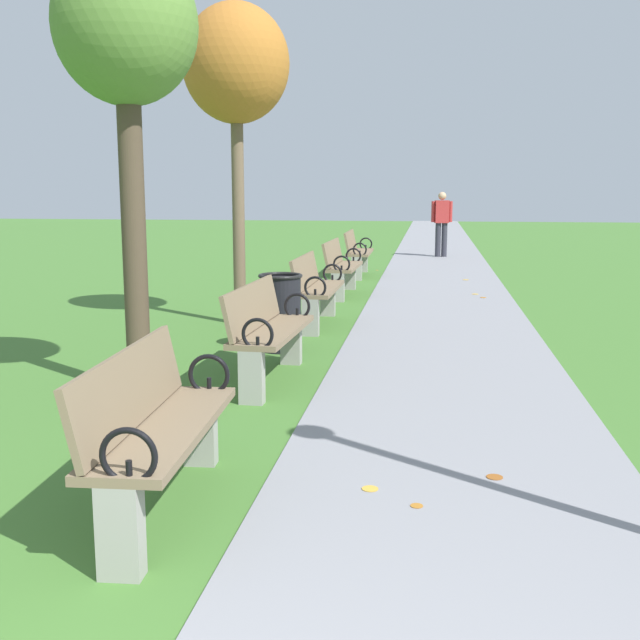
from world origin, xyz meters
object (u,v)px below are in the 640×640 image
park_bench_5 (341,266)px  pedestrian_walking (442,221)px  park_bench_6 (357,252)px  park_bench_2 (156,426)px  tree_2 (236,67)px  park_bench_3 (268,330)px  tree_1 (126,38)px  trash_bin (281,312)px  park_bench_4 (316,288)px

park_bench_5 → pedestrian_walking: size_ratio=0.99×
park_bench_5 → park_bench_6: 2.83m
park_bench_6 → pedestrian_walking: bearing=69.0°
park_bench_5 → park_bench_2: bearing=-90.0°
park_bench_6 → tree_2: tree_2 is taller
park_bench_5 → tree_2: 4.10m
park_bench_3 → tree_1: tree_1 is taller
park_bench_5 → trash_bin: 4.44m
park_bench_6 → pedestrian_walking: 4.78m
park_bench_4 → park_bench_6: size_ratio=1.00×
pedestrian_walking → tree_2: bearing=-104.8°
pedestrian_walking → tree_1: bearing=-101.2°
park_bench_2 → tree_2: size_ratio=0.40×
park_bench_4 → pedestrian_walking: (1.71, 10.10, 0.44)m
tree_1 → park_bench_3: bearing=30.1°
trash_bin → park_bench_6: bearing=88.8°
park_bench_4 → park_bench_5: same height
pedestrian_walking → trash_bin: size_ratio=1.93×
pedestrian_walking → park_bench_5: bearing=-103.2°
park_bench_6 → trash_bin: (-0.15, -7.27, -0.06)m
park_bench_3 → pedestrian_walking: size_ratio=1.00×
park_bench_5 → pedestrian_walking: (1.71, 7.27, 0.44)m
park_bench_6 → park_bench_3: bearing=-90.0°
tree_2 → trash_bin: 3.31m
park_bench_4 → trash_bin: bearing=-95.2°
park_bench_2 → park_bench_5: (-0.00, 8.74, 0.00)m
park_bench_5 → park_bench_6: size_ratio=1.00×
park_bench_6 → tree_1: (-1.01, -9.23, 2.46)m
tree_1 → park_bench_2: bearing=-66.7°
trash_bin → tree_2: bearing=118.5°
tree_1 → tree_2: 3.53m
tree_2 → park_bench_4: bearing=3.4°
tree_1 → tree_2: tree_2 is taller
park_bench_3 → park_bench_6: 8.65m
tree_1 → park_bench_5: bearing=81.1°
park_bench_6 → tree_1: bearing=-96.2°
park_bench_4 → park_bench_6: 5.66m
tree_2 → pedestrian_walking: (2.69, 10.16, -2.30)m
pedestrian_walking → trash_bin: pedestrian_walking is taller
trash_bin → park_bench_5: bearing=88.1°
park_bench_3 → trash_bin: bearing=96.1°
park_bench_4 → tree_2: size_ratio=0.40×
trash_bin → park_bench_4: bearing=84.8°
park_bench_3 → tree_1: bearing=-149.9°
tree_2 → pedestrian_walking: 10.76m
park_bench_3 → trash_bin: 1.39m
park_bench_6 → tree_2: 6.41m
park_bench_6 → trash_bin: bearing=-91.2°
park_bench_5 → park_bench_6: same height
park_bench_2 → pedestrian_walking: 16.11m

